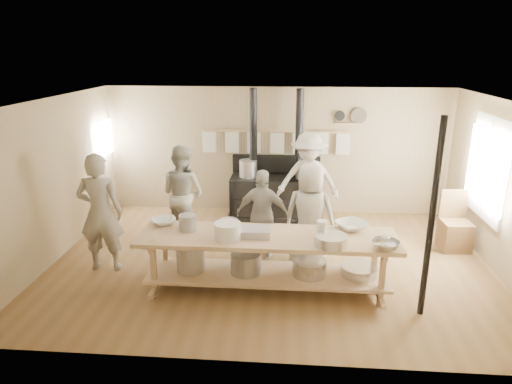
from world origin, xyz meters
TOP-DOWN VIEW (x-y plane):
  - ground at (0.00, 0.00)m, footprint 7.00×7.00m
  - room_shell at (0.00, 0.00)m, footprint 7.00×7.00m
  - window_right at (3.47, 0.60)m, footprint 0.09×1.50m
  - left_opening at (-3.45, 2.00)m, footprint 0.00×0.90m
  - stove at (-0.01, 2.12)m, footprint 1.90×0.75m
  - towel_rail at (0.00, 2.40)m, footprint 3.00×0.04m
  - back_wall_shelf at (1.46, 2.43)m, footprint 0.63×0.14m
  - prep_table at (-0.01, -0.90)m, footprint 3.60×0.90m
  - support_post at (2.05, -1.35)m, footprint 0.08×0.08m
  - cook_far_left at (-2.58, -0.43)m, footprint 0.71×0.50m
  - cook_left at (-1.59, 0.80)m, footprint 1.06×0.97m
  - cook_center at (0.62, -0.01)m, footprint 0.94×0.74m
  - cook_right at (-0.13, 0.18)m, footprint 0.92×0.49m
  - cook_by_window at (0.64, 1.66)m, footprint 1.26×0.82m
  - chair at (3.15, 0.78)m, footprint 0.50×0.50m
  - bowl_white_a at (-1.55, -0.59)m, footprint 0.46×0.46m
  - bowl_steel_a at (-0.58, -0.57)m, footprint 0.36×0.36m
  - bowl_white_b at (1.20, -0.57)m, footprint 0.60×0.60m
  - bowl_steel_b at (1.55, -1.23)m, footprint 0.49×0.49m
  - roasting_pan at (-0.19, -0.92)m, footprint 0.48×0.33m
  - mixing_bowl_large at (0.85, -1.16)m, footprint 0.48×0.48m
  - bucket_galv at (-1.14, -0.79)m, footprint 0.32×0.32m
  - deep_bowl_enamel at (-0.53, -1.05)m, footprint 0.41×0.41m
  - pitcher at (0.75, -0.87)m, footprint 0.18×0.18m

SIDE VIEW (x-z plane):
  - ground at x=0.00m, z-range 0.00..0.00m
  - chair at x=3.15m, z-range -0.21..0.80m
  - prep_table at x=-0.01m, z-range 0.10..0.95m
  - stove at x=-0.01m, z-range -0.78..1.82m
  - cook_right at x=-0.13m, z-range 0.00..1.50m
  - cook_center at x=0.62m, z-range 0.00..1.68m
  - cook_left at x=-1.59m, z-range 0.00..1.75m
  - bowl_steel_a at x=-0.58m, z-range 0.85..0.94m
  - bowl_white_a at x=-1.55m, z-range 0.85..0.94m
  - roasting_pan at x=-0.19m, z-range 0.85..0.95m
  - bowl_white_b at x=1.20m, z-range 0.85..0.96m
  - bowl_steel_b at x=1.55m, z-range 0.85..0.96m
  - cook_by_window at x=0.64m, z-range 0.00..1.84m
  - mixing_bowl_large at x=0.85m, z-range 0.85..0.99m
  - cook_far_left at x=-2.58m, z-range 0.00..1.87m
  - bucket_galv at x=-1.14m, z-range 0.85..1.07m
  - deep_bowl_enamel at x=-0.53m, z-range 0.85..1.08m
  - pitcher at x=0.75m, z-range 0.85..1.08m
  - support_post at x=2.05m, z-range 0.00..2.60m
  - window_right at x=3.47m, z-range 0.67..2.33m
  - towel_rail at x=0.00m, z-range 1.32..1.79m
  - left_opening at x=-3.45m, z-range 1.15..2.05m
  - room_shell at x=0.00m, z-range -1.88..5.12m
  - back_wall_shelf at x=1.46m, z-range 1.84..2.17m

